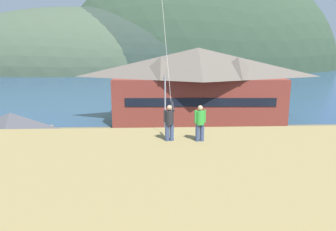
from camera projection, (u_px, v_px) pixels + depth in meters
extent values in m
plane|color=#66604C|center=(154.00, 183.00, 26.21)|extent=(600.00, 600.00, 0.00)
cube|color=slate|center=(154.00, 160.00, 31.08)|extent=(40.00, 20.00, 0.10)
cube|color=navy|center=(153.00, 85.00, 84.71)|extent=(360.00, 84.00, 0.03)
ellipsoid|color=#42513D|center=(74.00, 70.00, 132.95)|extent=(115.85, 59.64, 48.06)
ellipsoid|color=#2D3D33|center=(151.00, 69.00, 133.89)|extent=(122.10, 53.82, 52.93)
ellipsoid|color=#334733|center=(198.00, 68.00, 141.53)|extent=(115.73, 68.00, 88.03)
cube|color=brown|center=(197.00, 99.00, 46.19)|extent=(22.91, 9.56, 6.22)
cube|color=black|center=(201.00, 102.00, 41.85)|extent=(19.19, 0.84, 1.10)
pyramid|color=#60564C|center=(198.00, 62.00, 45.09)|extent=(24.30, 10.48, 3.90)
pyramid|color=#60564C|center=(161.00, 67.00, 43.71)|extent=(4.96, 4.96, 2.73)
pyramid|color=#60564C|center=(238.00, 67.00, 43.75)|extent=(4.96, 4.96, 2.73)
cube|color=#756B5B|center=(14.00, 152.00, 28.54)|extent=(6.80, 6.09, 3.25)
pyramid|color=#47474C|center=(11.00, 123.00, 27.99)|extent=(7.35, 6.68, 1.84)
cube|color=black|center=(6.00, 169.00, 26.09)|extent=(1.10, 0.22, 2.28)
cube|color=#70604C|center=(154.00, 103.00, 58.69)|extent=(3.20, 14.27, 0.70)
cube|color=#23564C|center=(137.00, 99.00, 62.41)|extent=(2.13, 5.71, 0.90)
cube|color=#33665B|center=(137.00, 96.00, 62.30)|extent=(2.06, 5.54, 0.16)
cube|color=silver|center=(137.00, 93.00, 61.75)|extent=(1.36, 1.76, 1.10)
cube|color=red|center=(300.00, 147.00, 32.57)|extent=(4.25, 1.92, 0.80)
cube|color=#B11A15|center=(302.00, 139.00, 32.41)|extent=(2.14, 1.66, 0.70)
cube|color=black|center=(302.00, 140.00, 32.41)|extent=(2.19, 1.69, 0.32)
cylinder|color=black|center=(282.00, 148.00, 33.53)|extent=(0.65, 0.24, 0.64)
cylinder|color=black|center=(289.00, 154.00, 31.74)|extent=(0.65, 0.24, 0.64)
cylinder|color=black|center=(309.00, 148.00, 33.57)|extent=(0.65, 0.24, 0.64)
cylinder|color=black|center=(317.00, 154.00, 31.78)|extent=(0.65, 0.24, 0.64)
cube|color=silver|center=(273.00, 164.00, 27.97)|extent=(4.27, 1.97, 0.80)
cube|color=beige|center=(275.00, 155.00, 27.82)|extent=(2.16, 1.69, 0.70)
cube|color=black|center=(275.00, 156.00, 27.83)|extent=(2.21, 1.72, 0.32)
cylinder|color=black|center=(253.00, 165.00, 28.84)|extent=(0.65, 0.25, 0.64)
cylinder|color=black|center=(261.00, 173.00, 27.05)|extent=(0.65, 0.25, 0.64)
cylinder|color=black|center=(283.00, 164.00, 29.07)|extent=(0.65, 0.25, 0.64)
cylinder|color=black|center=(293.00, 172.00, 27.28)|extent=(0.65, 0.25, 0.64)
cube|color=black|center=(233.00, 144.00, 33.28)|extent=(4.31, 2.07, 0.80)
cube|color=black|center=(232.00, 137.00, 33.10)|extent=(2.20, 1.73, 0.70)
cube|color=black|center=(232.00, 138.00, 33.11)|extent=(2.24, 1.77, 0.32)
cylinder|color=black|center=(249.00, 151.00, 32.62)|extent=(0.65, 0.26, 0.64)
cylinder|color=black|center=(243.00, 145.00, 34.40)|extent=(0.65, 0.26, 0.64)
cylinder|color=black|center=(222.00, 152.00, 32.34)|extent=(0.65, 0.26, 0.64)
cylinder|color=black|center=(217.00, 146.00, 34.12)|extent=(0.65, 0.26, 0.64)
cube|color=navy|center=(122.00, 145.00, 32.97)|extent=(4.25, 1.93, 0.80)
cube|color=navy|center=(120.00, 138.00, 32.80)|extent=(2.15, 1.66, 0.70)
cube|color=black|center=(120.00, 139.00, 32.81)|extent=(2.19, 1.70, 0.32)
cylinder|color=black|center=(135.00, 152.00, 32.18)|extent=(0.65, 0.24, 0.64)
cylinder|color=black|center=(137.00, 146.00, 33.97)|extent=(0.65, 0.24, 0.64)
cylinder|color=black|center=(107.00, 152.00, 32.14)|extent=(0.65, 0.24, 0.64)
cylinder|color=black|center=(110.00, 146.00, 33.93)|extent=(0.65, 0.24, 0.64)
cube|color=#9EA3A8|center=(207.00, 174.00, 25.80)|extent=(4.27, 1.97, 0.80)
cube|color=gray|center=(209.00, 165.00, 25.64)|extent=(2.16, 1.68, 0.70)
cube|color=black|center=(209.00, 166.00, 25.65)|extent=(2.21, 1.72, 0.32)
cylinder|color=black|center=(189.00, 174.00, 26.78)|extent=(0.65, 0.25, 0.64)
cylinder|color=black|center=(190.00, 184.00, 24.99)|extent=(0.65, 0.25, 0.64)
cylinder|color=black|center=(222.00, 174.00, 26.79)|extent=(0.65, 0.25, 0.64)
cylinder|color=black|center=(226.00, 184.00, 25.00)|extent=(0.65, 0.25, 0.64)
cylinder|color=black|center=(335.00, 176.00, 26.45)|extent=(0.65, 0.27, 0.64)
cylinder|color=black|center=(325.00, 168.00, 28.24)|extent=(0.65, 0.27, 0.64)
cube|color=#236633|center=(117.00, 173.00, 26.01)|extent=(4.22, 1.84, 0.80)
cube|color=#1E562B|center=(115.00, 164.00, 25.84)|extent=(2.11, 1.62, 0.70)
cube|color=black|center=(115.00, 165.00, 25.84)|extent=(2.16, 1.65, 0.32)
cylinder|color=black|center=(134.00, 183.00, 25.24)|extent=(0.64, 0.23, 0.64)
cylinder|color=black|center=(136.00, 173.00, 27.03)|extent=(0.64, 0.23, 0.64)
cylinder|color=black|center=(98.00, 183.00, 25.15)|extent=(0.64, 0.23, 0.64)
cylinder|color=black|center=(102.00, 174.00, 26.94)|extent=(0.64, 0.23, 0.64)
cube|color=navy|center=(170.00, 148.00, 32.20)|extent=(4.24, 1.91, 0.80)
cube|color=navy|center=(171.00, 140.00, 32.05)|extent=(2.14, 1.65, 0.70)
cube|color=black|center=(171.00, 141.00, 32.06)|extent=(2.18, 1.69, 0.32)
cylinder|color=black|center=(156.00, 149.00, 33.09)|extent=(0.65, 0.24, 0.64)
cylinder|color=black|center=(156.00, 155.00, 31.31)|extent=(0.65, 0.24, 0.64)
cylinder|color=black|center=(183.00, 149.00, 33.28)|extent=(0.65, 0.24, 0.64)
cylinder|color=black|center=(185.00, 155.00, 31.49)|extent=(0.65, 0.24, 0.64)
cube|color=red|center=(51.00, 178.00, 25.17)|extent=(4.28, 1.99, 0.80)
cube|color=#B11A15|center=(53.00, 168.00, 25.02)|extent=(2.17, 1.69, 0.70)
cube|color=black|center=(53.00, 169.00, 25.03)|extent=(2.21, 1.73, 0.32)
cylinder|color=black|center=(37.00, 178.00, 26.03)|extent=(0.65, 0.25, 0.64)
cylinder|color=black|center=(29.00, 188.00, 24.25)|extent=(0.65, 0.25, 0.64)
cylinder|color=black|center=(72.00, 177.00, 26.27)|extent=(0.65, 0.25, 0.64)
cylinder|color=black|center=(67.00, 187.00, 24.49)|extent=(0.65, 0.25, 0.64)
cylinder|color=#ADADB2|center=(165.00, 111.00, 35.71)|extent=(0.16, 0.16, 7.11)
cube|color=#4C4C51|center=(165.00, 78.00, 35.30)|extent=(0.24, 0.70, 0.20)
cylinder|color=#384770|center=(167.00, 132.00, 15.86)|extent=(0.20, 0.20, 0.82)
cylinder|color=#384770|center=(172.00, 132.00, 15.88)|extent=(0.20, 0.20, 0.82)
cylinder|color=#232328|center=(169.00, 118.00, 15.71)|extent=(0.40, 0.40, 0.64)
sphere|color=tan|center=(169.00, 108.00, 15.61)|extent=(0.24, 0.24, 0.24)
cylinder|color=#232328|center=(173.00, 106.00, 15.80)|extent=(0.16, 0.56, 0.43)
cylinder|color=#232328|center=(165.00, 116.00, 15.67)|extent=(0.11, 0.11, 0.60)
cylinder|color=#384770|center=(198.00, 133.00, 15.80)|extent=(0.20, 0.20, 0.82)
cylinder|color=#384770|center=(202.00, 133.00, 15.83)|extent=(0.20, 0.20, 0.82)
cylinder|color=green|center=(200.00, 118.00, 15.66)|extent=(0.40, 0.40, 0.64)
sphere|color=tan|center=(200.00, 108.00, 15.55)|extent=(0.24, 0.24, 0.24)
cylinder|color=green|center=(196.00, 117.00, 15.60)|extent=(0.11, 0.11, 0.60)
cylinder|color=green|center=(205.00, 116.00, 15.68)|extent=(0.11, 0.11, 0.60)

